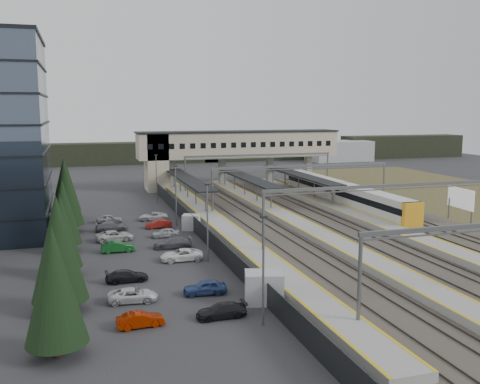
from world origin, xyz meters
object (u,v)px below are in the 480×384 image
object	(u,v)px
relay_cabin_far	(191,222)
train	(342,194)
relay_cabin_near	(264,288)
footbridge	(226,148)
billboard	(461,199)

from	to	relation	value
relay_cabin_far	train	world-z (taller)	train
relay_cabin_near	train	bearing A→B (deg)	54.51
train	footbridge	bearing A→B (deg)	115.61
relay_cabin_far	train	size ratio (longest dim) A/B	0.07
train	billboard	world-z (taller)	billboard
relay_cabin_near	footbridge	world-z (taller)	footbridge
relay_cabin_near	relay_cabin_far	world-z (taller)	relay_cabin_near
relay_cabin_far	relay_cabin_near	bearing A→B (deg)	-89.54
relay_cabin_far	footbridge	distance (m)	38.54
footbridge	billboard	size ratio (longest dim) A/B	7.21
relay_cabin_far	billboard	xyz separation A→B (m)	(36.67, -5.89, 2.13)
train	billboard	bearing A→B (deg)	-56.78
relay_cabin_near	billboard	distance (m)	42.45
relay_cabin_far	footbridge	bearing A→B (deg)	67.81
relay_cabin_near	footbridge	bearing A→B (deg)	77.32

